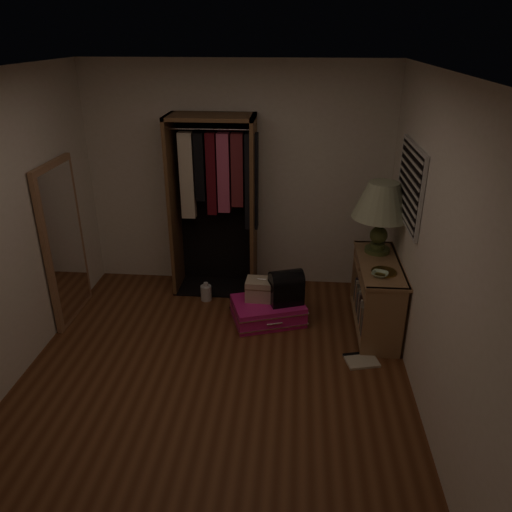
% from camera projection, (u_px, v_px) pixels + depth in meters
% --- Properties ---
extents(ground, '(4.00, 4.00, 0.00)m').
position_uv_depth(ground, '(214.00, 379.00, 4.48)').
color(ground, '#5A2F19').
rests_on(ground, ground).
extents(room_walls, '(3.52, 4.02, 2.60)m').
position_uv_depth(room_walls, '(218.00, 221.00, 3.89)').
color(room_walls, silver).
rests_on(room_walls, ground).
extents(console_bookshelf, '(0.42, 1.12, 0.75)m').
position_uv_depth(console_bookshelf, '(376.00, 293.00, 5.15)').
color(console_bookshelf, '#906846').
rests_on(console_bookshelf, ground).
extents(open_wardrobe, '(0.98, 0.50, 2.05)m').
position_uv_depth(open_wardrobe, '(217.00, 191.00, 5.60)').
color(open_wardrobe, brown).
rests_on(open_wardrobe, ground).
extents(floor_mirror, '(0.06, 0.80, 1.70)m').
position_uv_depth(floor_mirror, '(64.00, 243.00, 5.16)').
color(floor_mirror, '#9F6E4D').
rests_on(floor_mirror, ground).
extents(pink_suitcase, '(0.88, 0.75, 0.23)m').
position_uv_depth(pink_suitcase, '(268.00, 311.00, 5.35)').
color(pink_suitcase, '#DE1B7F').
rests_on(pink_suitcase, ground).
extents(train_case, '(0.35, 0.25, 0.24)m').
position_uv_depth(train_case, '(262.00, 289.00, 5.31)').
color(train_case, '#BFAC92').
rests_on(train_case, pink_suitcase).
extents(black_bag, '(0.40, 0.32, 0.37)m').
position_uv_depth(black_bag, '(286.00, 286.00, 5.21)').
color(black_bag, black).
rests_on(black_bag, pink_suitcase).
extents(table_lamp, '(0.66, 0.66, 0.75)m').
position_uv_depth(table_lamp, '(382.00, 202.00, 4.98)').
color(table_lamp, '#414F26').
rests_on(table_lamp, console_bookshelf).
extents(brass_tray, '(0.30, 0.30, 0.01)m').
position_uv_depth(brass_tray, '(384.00, 272.00, 4.76)').
color(brass_tray, '#A88840').
rests_on(brass_tray, console_bookshelf).
extents(ceramic_bowl, '(0.20, 0.20, 0.04)m').
position_uv_depth(ceramic_bowl, '(380.00, 274.00, 4.68)').
color(ceramic_bowl, '#A3C4A4').
rests_on(ceramic_bowl, console_bookshelf).
extents(white_jug, '(0.15, 0.15, 0.22)m').
position_uv_depth(white_jug, '(206.00, 293.00, 5.76)').
color(white_jug, silver).
rests_on(white_jug, ground).
extents(floor_book, '(0.35, 0.30, 0.03)m').
position_uv_depth(floor_book, '(361.00, 359.00, 4.73)').
color(floor_book, beige).
rests_on(floor_book, ground).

